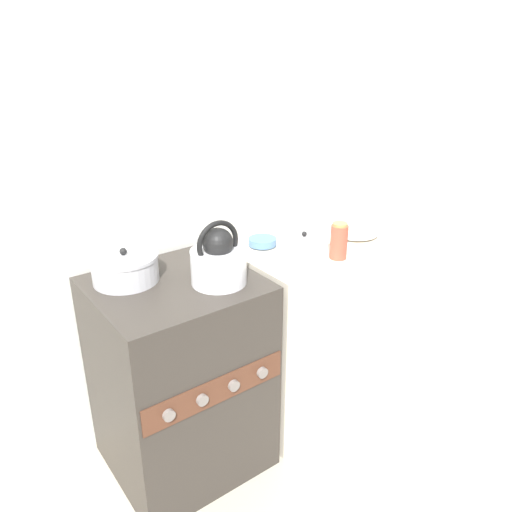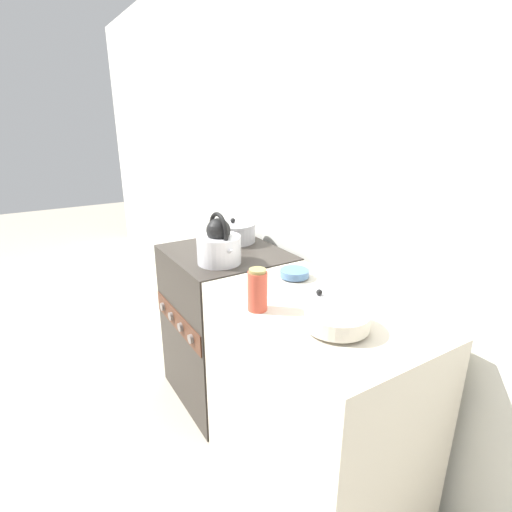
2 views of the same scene
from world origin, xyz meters
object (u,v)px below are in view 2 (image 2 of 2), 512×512
Objects in this scene: stove at (227,325)px; kettle at (219,245)px; loose_pot_lid at (319,296)px; storage_jar at (257,290)px; enamel_bowl at (337,319)px; cooking_pot at (233,232)px; small_ceramic_bowl at (295,273)px.

stove is 3.35× the size of kettle.
kettle reaches higher than loose_pot_lid.
loose_pot_lid is (0.04, 0.26, -0.07)m from storage_jar.
storage_jar is (-0.26, -0.15, 0.04)m from enamel_bowl.
kettle reaches higher than stove.
kettle is at bearing -38.87° from cooking_pot.
storage_jar is (0.17, -0.30, 0.06)m from small_ceramic_bowl.
loose_pot_lid reaches higher than stove.
kettle is 2.04× the size of small_ceramic_bowl.
small_ceramic_bowl is at bearing 120.41° from storage_jar.
enamel_bowl is at bearing -19.28° from small_ceramic_bowl.
loose_pot_lid is (0.84, -0.08, -0.05)m from cooking_pot.
storage_jar is at bearing -11.70° from kettle.
stove is 1.04m from enamel_bowl.
storage_jar is 0.73× the size of loose_pot_lid.
loose_pot_lid is at bearing 153.15° from enamel_bowl.
loose_pot_lid is (-0.22, 0.11, -0.03)m from enamel_bowl.
small_ceramic_bowl is 0.35m from storage_jar.
storage_jar reaches higher than small_ceramic_bowl.
storage_jar is at bearing -59.59° from small_ceramic_bowl.
loose_pot_lid is at bearing -5.23° from cooking_pot.
enamel_bowl is at bearing 2.75° from kettle.
cooking_pot is 0.84m from loose_pot_lid.
enamel_bowl is at bearing 29.40° from storage_jar.
enamel_bowl is (0.92, -0.06, 0.47)m from stove.
cooking_pot is (-0.28, 0.23, -0.04)m from kettle.
kettle is 0.36m from cooking_pot.
stove is at bearing 144.52° from kettle.
small_ceramic_bowl is at bearing -3.35° from cooking_pot.
cooking_pot reaches higher than loose_pot_lid.
kettle is (0.14, -0.10, 0.52)m from stove.
loose_pot_lid is (0.56, 0.15, -0.08)m from kettle.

